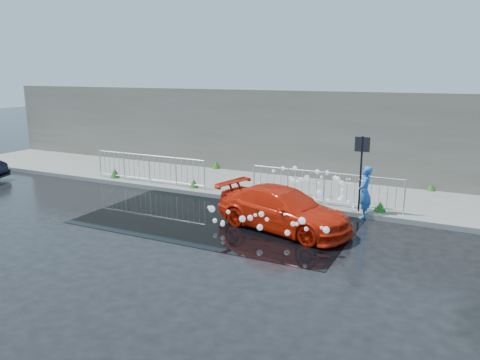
% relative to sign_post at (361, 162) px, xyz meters
% --- Properties ---
extents(ground, '(90.00, 90.00, 0.00)m').
position_rel_sign_post_xyz_m(ground, '(-4.20, -3.10, -1.72)').
color(ground, black).
rests_on(ground, ground).
extents(pavement, '(30.00, 4.00, 0.15)m').
position_rel_sign_post_xyz_m(pavement, '(-4.20, 1.90, -1.65)').
color(pavement, slate).
rests_on(pavement, ground).
extents(curb, '(30.00, 0.25, 0.16)m').
position_rel_sign_post_xyz_m(curb, '(-4.20, -0.10, -1.64)').
color(curb, slate).
rests_on(curb, ground).
extents(retaining_wall, '(30.00, 0.60, 3.50)m').
position_rel_sign_post_xyz_m(retaining_wall, '(-4.20, 4.10, 0.18)').
color(retaining_wall, '#5C594E').
rests_on(retaining_wall, pavement).
extents(puddle, '(8.00, 5.00, 0.01)m').
position_rel_sign_post_xyz_m(puddle, '(-3.70, -2.10, -1.72)').
color(puddle, black).
rests_on(puddle, ground).
extents(sign_post, '(0.45, 0.06, 2.50)m').
position_rel_sign_post_xyz_m(sign_post, '(0.00, 0.00, 0.00)').
color(sign_post, black).
rests_on(sign_post, ground).
extents(railing_left, '(5.05, 0.05, 1.10)m').
position_rel_sign_post_xyz_m(railing_left, '(-8.20, 0.25, -0.99)').
color(railing_left, silver).
rests_on(railing_left, pavement).
extents(railing_right, '(5.05, 0.05, 1.10)m').
position_rel_sign_post_xyz_m(railing_right, '(-1.20, 0.25, -0.99)').
color(railing_right, silver).
rests_on(railing_right, pavement).
extents(weeds, '(12.17, 3.93, 0.40)m').
position_rel_sign_post_xyz_m(weeds, '(-4.69, 1.29, -1.40)').
color(weeds, '#1C5616').
rests_on(weeds, pavement).
extents(water_spray, '(3.60, 5.75, 1.14)m').
position_rel_sign_post_xyz_m(water_spray, '(-1.65, -1.27, -1.03)').
color(water_spray, white).
rests_on(water_spray, ground).
extents(red_car, '(4.35, 2.60, 1.18)m').
position_rel_sign_post_xyz_m(red_car, '(-1.64, -2.23, -1.13)').
color(red_car, red).
rests_on(red_car, ground).
extents(person, '(0.41, 0.61, 1.61)m').
position_rel_sign_post_xyz_m(person, '(0.18, -0.10, -0.92)').
color(person, blue).
rests_on(person, ground).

